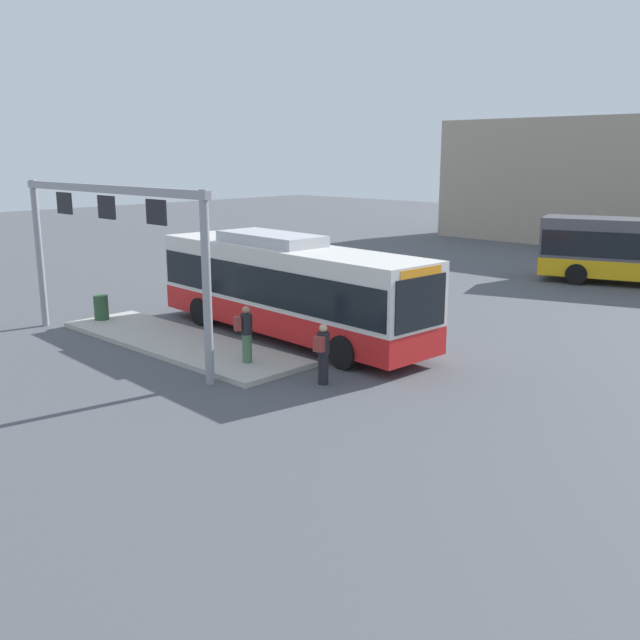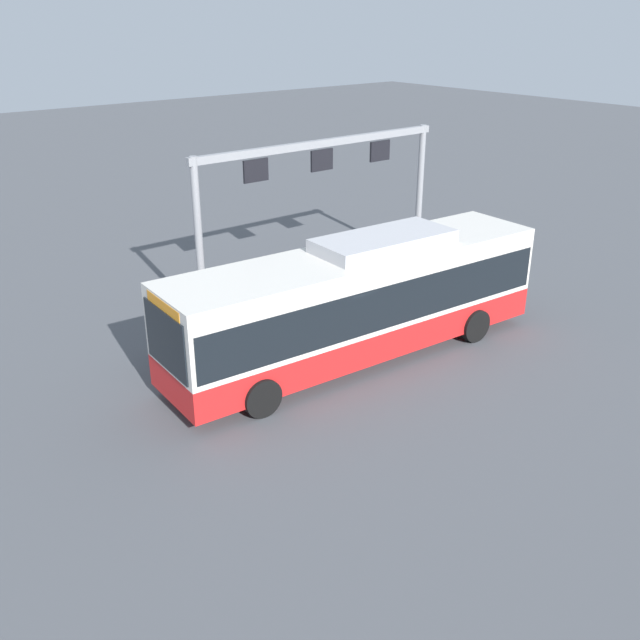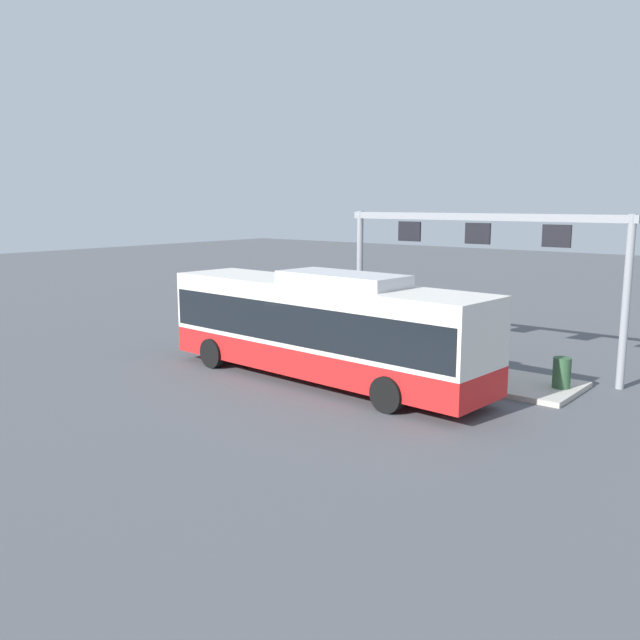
# 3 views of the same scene
# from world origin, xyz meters

# --- Properties ---
(ground_plane) EXTENTS (120.00, 120.00, 0.00)m
(ground_plane) POSITION_xyz_m (0.00, 0.00, 0.00)
(ground_plane) COLOR #4C4F54
(platform_curb) EXTENTS (10.00, 2.80, 0.16)m
(platform_curb) POSITION_xyz_m (-1.87, -3.19, 0.08)
(platform_curb) COLOR #B2ADA3
(platform_curb) RESTS_ON ground
(bus_main) EXTENTS (11.53, 3.24, 3.46)m
(bus_main) POSITION_xyz_m (-0.01, 0.00, 1.81)
(bus_main) COLOR red
(bus_main) RESTS_ON ground
(person_boarding) EXTENTS (0.45, 0.59, 1.67)m
(person_boarding) POSITION_xyz_m (4.34, -2.88, 0.89)
(person_boarding) COLOR black
(person_boarding) RESTS_ON ground
(person_waiting_near) EXTENTS (0.53, 0.61, 1.67)m
(person_waiting_near) POSITION_xyz_m (1.67, -3.30, 1.05)
(person_waiting_near) COLOR #476B4C
(person_waiting_near) RESTS_ON platform_curb
(platform_sign_gantry) EXTENTS (10.04, 0.24, 5.20)m
(platform_sign_gantry) POSITION_xyz_m (-2.73, -4.94, 3.79)
(platform_sign_gantry) COLOR gray
(platform_sign_gantry) RESTS_ON ground
(trash_bin) EXTENTS (0.52, 0.52, 0.90)m
(trash_bin) POSITION_xyz_m (-6.33, -3.38, 0.61)
(trash_bin) COLOR #2D5133
(trash_bin) RESTS_ON platform_curb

